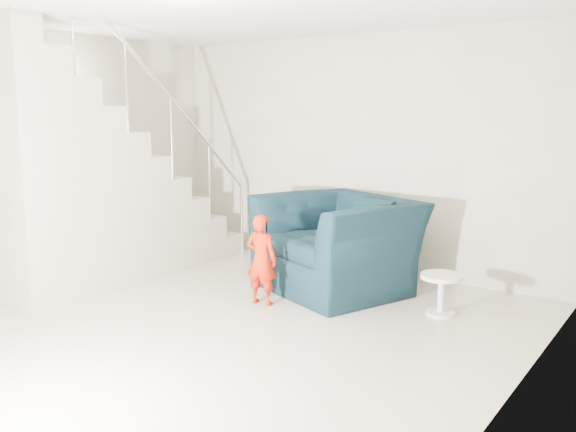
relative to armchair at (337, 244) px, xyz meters
The scene contains 11 objects.
floor 1.93m from the armchair, 99.89° to the right, with size 5.50×5.50×0.00m, color tan.
back_wall 1.30m from the armchair, 109.47° to the left, with size 5.00×5.00×0.00m, color #A19583.
left_wall 3.48m from the armchair, 146.86° to the right, with size 5.50×5.50×0.00m, color #A19583.
right_wall 2.98m from the armchair, 40.21° to the right, with size 5.50×5.50×0.00m, color #A19583.
armchair is the anchor object (origin of this frame).
toddler 0.92m from the armchair, 111.39° to the right, with size 0.32×0.21×0.88m, color #932B04.
side_table 1.23m from the armchair, ahead, with size 0.38×0.38×0.38m.
staircase 2.70m from the armchair, 150.91° to the right, with size 1.02×3.03×3.62m.
cushion 0.47m from the armchair, 43.79° to the left, with size 0.43×0.12×0.41m, color black.
throw 0.70m from the armchair, behind, with size 0.05×0.47×0.52m, color black.
phone 0.97m from the armchair, 106.01° to the right, with size 0.02×0.05×0.10m, color black.
Camera 1 is at (3.46, -3.49, 1.85)m, focal length 38.00 mm.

